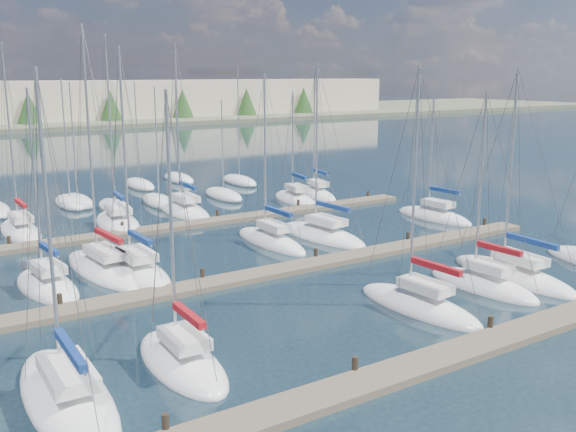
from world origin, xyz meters
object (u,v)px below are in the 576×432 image
sailboat_m (434,216)px  sailboat_k (271,241)px  sailboat_l (322,235)px  sailboat_p (184,210)px  sailboat_o (118,222)px  sailboat_c (182,362)px  sailboat_i (103,269)px  sailboat_b (67,397)px  sailboat_n (21,231)px  sailboat_f (513,275)px  sailboat_r (316,194)px  sailboat_q (295,199)px  sailboat_h (47,286)px  sailboat_j (135,271)px  sailboat_d (419,306)px  sailboat_e (483,285)px

sailboat_m → sailboat_k: bearing=174.0°
sailboat_l → sailboat_p: sailboat_p is taller
sailboat_o → sailboat_c: size_ratio=1.29×
sailboat_o → sailboat_i: (-4.79, -11.70, 0.00)m
sailboat_o → sailboat_b: bearing=-105.2°
sailboat_n → sailboat_f: bearing=-51.0°
sailboat_l → sailboat_r: 16.20m
sailboat_l → sailboat_c: (-17.29, -14.05, 0.01)m
sailboat_o → sailboat_q: (17.19, 0.32, -0.02)m
sailboat_h → sailboat_m: 31.23m
sailboat_b → sailboat_q: 38.76m
sailboat_p → sailboat_j: (-9.65, -14.67, -0.00)m
sailboat_d → sailboat_p: bearing=86.9°
sailboat_h → sailboat_m: (31.21, 1.06, -0.00)m
sailboat_f → sailboat_m: (7.68, 13.93, -0.00)m
sailboat_h → sailboat_n: bearing=79.0°
sailboat_d → sailboat_r: size_ratio=1.06×
sailboat_f → sailboat_h: sailboat_f is taller
sailboat_r → sailboat_j: bearing=-139.1°
sailboat_l → sailboat_h: (-19.72, -1.04, 0.00)m
sailboat_d → sailboat_j: sailboat_j is taller
sailboat_o → sailboat_h: 15.61m
sailboat_o → sailboat_q: bearing=7.8°
sailboat_l → sailboat_r: sailboat_l is taller
sailboat_e → sailboat_p: sailboat_p is taller
sailboat_d → sailboat_q: size_ratio=1.18×
sailboat_q → sailboat_r: size_ratio=0.90×
sailboat_p → sailboat_i: sailboat_i is taller
sailboat_n → sailboat_m: 32.68m
sailboat_i → sailboat_n: size_ratio=1.04×
sailboat_k → sailboat_m: 15.59m
sailboat_q → sailboat_e: bearing=-91.6°
sailboat_h → sailboat_p: bearing=39.0°
sailboat_i → sailboat_h: bearing=-162.7°
sailboat_o → sailboat_r: size_ratio=1.27×
sailboat_c → sailboat_k: bearing=49.1°
sailboat_e → sailboat_c: sailboat_c is taller
sailboat_e → sailboat_b: sailboat_b is taller
sailboat_q → sailboat_b: bearing=-127.1°
sailboat_m → sailboat_q: bearing=110.3°
sailboat_n → sailboat_m: sailboat_n is taller
sailboat_j → sailboat_m: bearing=1.3°
sailboat_j → sailboat_b: 15.28m
sailboat_l → sailboat_q: (5.85, 12.44, -0.00)m
sailboat_r → sailboat_b: bearing=-128.7°
sailboat_m → sailboat_p: bearing=136.5°
sailboat_f → sailboat_h: bearing=154.1°
sailboat_e → sailboat_p: 28.37m
sailboat_b → sailboat_e: bearing=1.7°
sailboat_j → sailboat_q: (20.49, 13.55, -0.01)m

